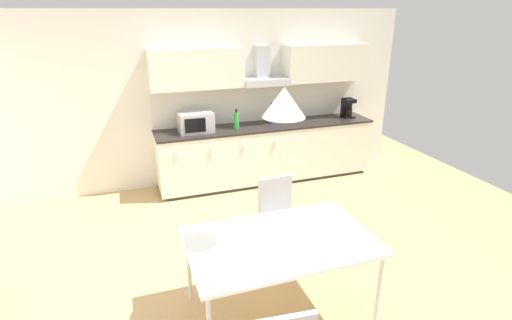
# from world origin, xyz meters

# --- Properties ---
(ground_plane) EXTENTS (8.68, 7.47, 0.02)m
(ground_plane) POSITION_xyz_m (0.00, 0.00, -0.01)
(ground_plane) COLOR tan
(wall_back) EXTENTS (6.94, 0.10, 2.54)m
(wall_back) POSITION_xyz_m (0.00, 2.54, 1.27)
(wall_back) COLOR silver
(wall_back) RESTS_ON ground_plane
(kitchen_counter) EXTENTS (3.33, 0.63, 0.89)m
(kitchen_counter) POSITION_xyz_m (1.15, 2.19, 0.45)
(kitchen_counter) COLOR #333333
(kitchen_counter) RESTS_ON ground_plane
(backsplash_tile) EXTENTS (3.31, 0.02, 0.55)m
(backsplash_tile) POSITION_xyz_m (1.15, 2.48, 1.17)
(backsplash_tile) COLOR silver
(backsplash_tile) RESTS_ON kitchen_counter
(upper_wall_cabinets) EXTENTS (3.31, 0.40, 0.55)m
(upper_wall_cabinets) POSITION_xyz_m (1.15, 2.32, 1.74)
(upper_wall_cabinets) COLOR silver
(microwave) EXTENTS (0.48, 0.35, 0.28)m
(microwave) POSITION_xyz_m (0.07, 2.19, 1.03)
(microwave) COLOR #ADADB2
(microwave) RESTS_ON kitchen_counter
(coffee_maker) EXTENTS (0.18, 0.19, 0.30)m
(coffee_maker) POSITION_xyz_m (2.54, 2.21, 1.04)
(coffee_maker) COLOR black
(coffee_maker) RESTS_ON kitchen_counter
(bottle_blue) EXTENTS (0.06, 0.06, 0.32)m
(bottle_blue) POSITION_xyz_m (1.24, 2.24, 1.03)
(bottle_blue) COLOR blue
(bottle_blue) RESTS_ON kitchen_counter
(bottle_green) EXTENTS (0.07, 0.07, 0.29)m
(bottle_green) POSITION_xyz_m (0.66, 2.14, 1.02)
(bottle_green) COLOR green
(bottle_green) RESTS_ON kitchen_counter
(dining_table) EXTENTS (1.54, 0.96, 0.74)m
(dining_table) POSITION_xyz_m (0.21, -0.62, 0.70)
(dining_table) COLOR white
(dining_table) RESTS_ON ground_plane
(chair_far_right) EXTENTS (0.42, 0.42, 0.87)m
(chair_far_right) POSITION_xyz_m (0.55, 0.24, 0.53)
(chair_far_right) COLOR #B2B2B7
(chair_far_right) RESTS_ON ground_plane
(pendant_lamp) EXTENTS (0.32, 0.32, 0.22)m
(pendant_lamp) POSITION_xyz_m (0.21, -0.62, 1.89)
(pendant_lamp) COLOR silver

